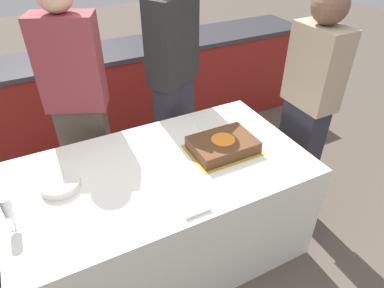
% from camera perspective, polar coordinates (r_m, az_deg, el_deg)
% --- Properties ---
extents(ground_plane, '(14.00, 14.00, 0.00)m').
position_cam_1_polar(ground_plane, '(2.54, -4.26, -17.00)').
color(ground_plane, brown).
extents(back_counter, '(4.40, 0.58, 0.92)m').
position_cam_1_polar(back_counter, '(3.43, -15.14, 7.25)').
color(back_counter, maroon).
rests_on(back_counter, ground_plane).
extents(dining_table, '(1.74, 0.95, 0.75)m').
position_cam_1_polar(dining_table, '(2.26, -4.68, -11.21)').
color(dining_table, white).
rests_on(dining_table, ground_plane).
extents(cake, '(0.43, 0.32, 0.08)m').
position_cam_1_polar(cake, '(2.11, 5.17, -0.17)').
color(cake, gold).
rests_on(cake, dining_table).
extents(plate_stack, '(0.21, 0.21, 0.04)m').
position_cam_1_polar(plate_stack, '(1.98, -21.05, -6.27)').
color(plate_stack, white).
rests_on(plate_stack, dining_table).
extents(wine_glass, '(0.07, 0.07, 0.18)m').
position_cam_1_polar(wine_glass, '(1.80, -28.36, -9.42)').
color(wine_glass, white).
rests_on(wine_glass, dining_table).
extents(side_plate_near_cake, '(0.20, 0.20, 0.00)m').
position_cam_1_polar(side_plate_near_cake, '(2.39, 2.98, 3.42)').
color(side_plate_near_cake, white).
rests_on(side_plate_near_cake, dining_table).
extents(utensil_pile, '(0.14, 0.11, 0.02)m').
position_cam_1_polar(utensil_pile, '(1.75, 0.35, -10.50)').
color(utensil_pile, white).
rests_on(utensil_pile, dining_table).
extents(person_cutting_cake, '(0.44, 0.37, 1.73)m').
position_cam_1_polar(person_cutting_cake, '(2.60, -3.07, 10.13)').
color(person_cutting_cake, '#282833').
rests_on(person_cutting_cake, ground_plane).
extents(person_seated_right, '(0.22, 0.35, 1.64)m').
position_cam_1_polar(person_seated_right, '(2.47, 18.68, 5.72)').
color(person_seated_right, '#282833').
rests_on(person_seated_right, ground_plane).
extents(person_standing_back, '(0.44, 0.34, 1.71)m').
position_cam_1_polar(person_standing_back, '(2.44, -18.39, 6.22)').
color(person_standing_back, '#4C4238').
rests_on(person_standing_back, ground_plane).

